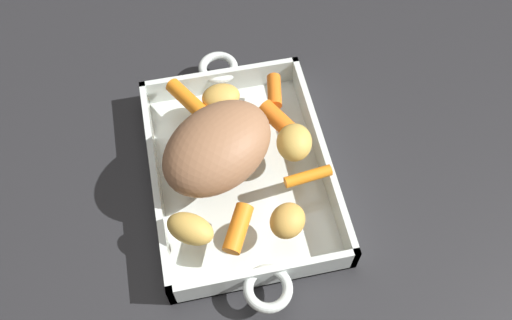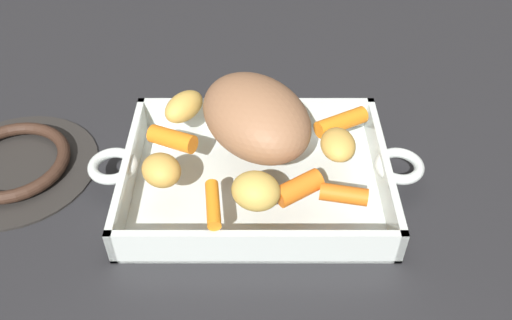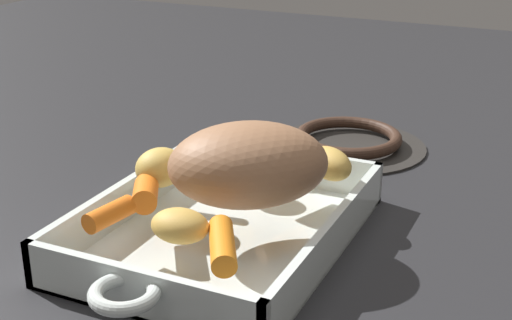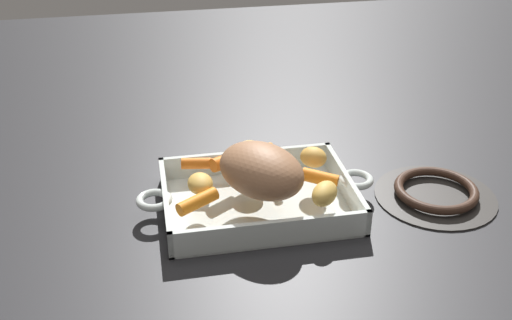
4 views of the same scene
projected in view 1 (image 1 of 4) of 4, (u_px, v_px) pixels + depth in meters
name	position (u px, v px, depth m)	size (l,w,h in m)	color
ground_plane	(241.00, 177.00, 0.75)	(2.39, 2.39, 0.00)	#232326
roasting_dish	(240.00, 172.00, 0.74)	(0.40, 0.23, 0.05)	silver
pork_roast	(218.00, 149.00, 0.67)	(0.15, 0.11, 0.08)	#966746
baby_carrot_center_right	(238.00, 229.00, 0.65)	(0.02, 0.02, 0.06)	orange
baby_carrot_northwest	(274.00, 91.00, 0.75)	(0.02, 0.02, 0.05)	orange
baby_carrot_northeast	(277.00, 119.00, 0.73)	(0.02, 0.02, 0.05)	orange
baby_carrot_short	(187.00, 99.00, 0.75)	(0.02, 0.02, 0.07)	orange
baby_carrot_center_left	(308.00, 176.00, 0.69)	(0.01, 0.01, 0.06)	orange
potato_golden_small	(221.00, 97.00, 0.74)	(0.05, 0.04, 0.03)	gold
potato_near_roast	(288.00, 221.00, 0.65)	(0.04, 0.05, 0.03)	gold
potato_whole	(294.00, 142.00, 0.70)	(0.05, 0.05, 0.04)	gold
potato_corner	(190.00, 229.00, 0.64)	(0.06, 0.04, 0.03)	gold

